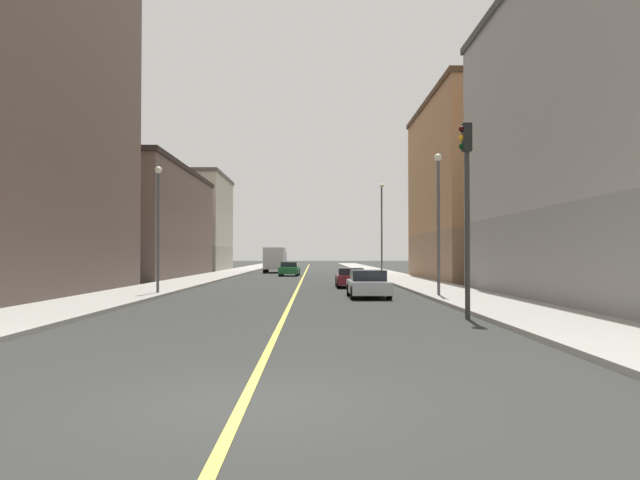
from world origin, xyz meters
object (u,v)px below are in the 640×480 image
(box_truck, at_px, (275,259))
(street_lamp_left_far, at_px, (382,221))
(street_lamp_right_near, at_px, (158,215))
(car_green, at_px, (290,269))
(building_right_midblock, at_px, (139,223))
(traffic_light_left_near, at_px, (467,193))
(building_right_distant, at_px, (188,223))
(street_lamp_left_near, at_px, (438,208))
(building_left_mid, at_px, (482,190))
(car_maroon, at_px, (350,278))
(car_silver, at_px, (368,284))

(box_truck, bearing_deg, street_lamp_left_far, -58.98)
(street_lamp_right_near, distance_m, car_green, 30.00)
(building_right_midblock, distance_m, traffic_light_left_near, 42.57)
(building_right_distant, relative_size, box_truck, 2.35)
(street_lamp_right_near, distance_m, box_truck, 40.61)
(traffic_light_left_near, relative_size, street_lamp_left_near, 0.94)
(traffic_light_left_near, height_order, street_lamp_left_near, street_lamp_left_near)
(traffic_light_left_near, relative_size, box_truck, 0.93)
(building_left_mid, height_order, traffic_light_left_near, building_left_mid)
(building_right_midblock, distance_m, street_lamp_right_near, 26.52)
(street_lamp_right_near, distance_m, car_maroon, 13.28)
(building_right_distant, distance_m, street_lamp_right_near, 48.67)
(building_left_mid, height_order, street_lamp_right_near, building_left_mid)
(car_maroon, bearing_deg, box_truck, 101.61)
(car_silver, bearing_deg, building_right_midblock, 124.07)
(building_left_mid, height_order, car_maroon, building_left_mid)
(building_right_midblock, relative_size, street_lamp_left_far, 3.19)
(building_right_distant, height_order, street_lamp_right_near, building_right_distant)
(street_lamp_right_near, xyz_separation_m, box_truck, (3.44, 40.39, -2.52))
(traffic_light_left_near, bearing_deg, street_lamp_left_far, 88.35)
(building_left_mid, xyz_separation_m, car_maroon, (-11.49, -11.98, -6.72))
(car_maroon, height_order, car_silver, car_silver)
(building_right_midblock, bearing_deg, building_left_mid, -10.50)
(traffic_light_left_near, distance_m, street_lamp_left_near, 9.91)
(traffic_light_left_near, bearing_deg, car_green, 99.92)
(street_lamp_left_far, bearing_deg, traffic_light_left_near, -91.65)
(car_maroon, relative_size, box_truck, 0.64)
(car_green, height_order, box_truck, box_truck)
(building_right_midblock, relative_size, car_green, 6.02)
(box_truck, bearing_deg, street_lamp_right_near, -94.87)
(car_silver, bearing_deg, car_maroon, 91.80)
(street_lamp_left_far, relative_size, car_maroon, 1.86)
(building_right_distant, height_order, street_lamp_left_far, building_right_distant)
(box_truck, bearing_deg, building_right_distant, 146.14)
(street_lamp_left_far, bearing_deg, car_silver, -97.51)
(street_lamp_left_near, bearing_deg, building_right_midblock, 128.28)
(traffic_light_left_near, xyz_separation_m, street_lamp_left_near, (1.02, 9.85, 0.21))
(car_green, xyz_separation_m, box_truck, (-2.06, 11.10, 0.88))
(building_left_mid, xyz_separation_m, street_lamp_left_near, (-7.88, -21.92, -3.08))
(building_right_midblock, bearing_deg, car_silver, -55.93)
(building_right_distant, height_order, car_green, building_right_distant)
(building_left_mid, height_order, building_right_distant, building_left_mid)
(car_maroon, xyz_separation_m, box_truck, (-6.68, 32.53, 0.93))
(building_right_midblock, relative_size, traffic_light_left_near, 4.11)
(street_lamp_left_near, xyz_separation_m, street_lamp_left_far, (0.00, 25.37, 0.73))
(building_left_mid, distance_m, building_right_distant, 40.79)
(building_right_midblock, height_order, car_green, building_right_midblock)
(car_silver, xyz_separation_m, box_truck, (-6.98, 42.15, 0.90))
(street_lamp_left_far, xyz_separation_m, car_silver, (-3.30, -25.05, -4.33))
(street_lamp_left_far, bearing_deg, box_truck, 121.02)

